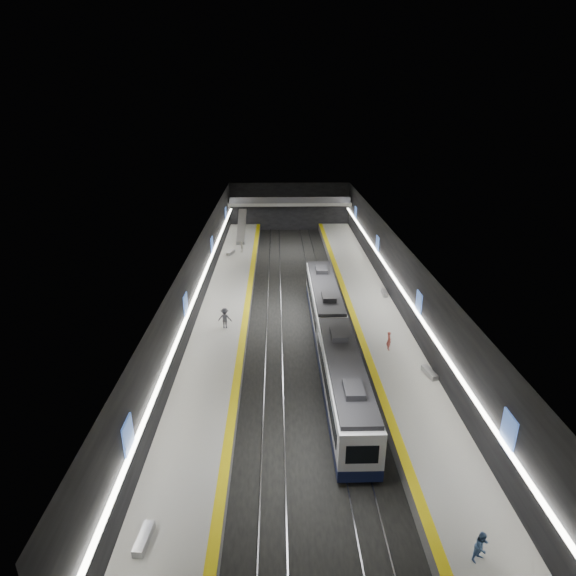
{
  "coord_description": "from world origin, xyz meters",
  "views": [
    {
      "loc": [
        -2.16,
        -45.45,
        20.82
      ],
      "look_at": [
        -1.03,
        1.98,
        2.2
      ],
      "focal_mm": 30.0,
      "sensor_mm": 36.0,
      "label": 1
    }
  ],
  "objects_px": {
    "passenger_right_a": "(389,341)",
    "passenger_left_a": "(242,247)",
    "bench_left_near": "(144,539)",
    "bench_right_near": "(429,373)",
    "train": "(333,335)",
    "passenger_right_b": "(482,547)",
    "passenger_left_b": "(225,318)",
    "escalator": "(242,226)",
    "bench_right_far": "(384,293)",
    "bench_left_far": "(231,252)"
  },
  "relations": [
    {
      "from": "escalator",
      "to": "bench_right_near",
      "type": "xyz_separation_m",
      "value": [
        17.0,
        -39.68,
        -1.68
      ]
    },
    {
      "from": "escalator",
      "to": "passenger_left_b",
      "type": "bearing_deg",
      "value": -89.15
    },
    {
      "from": "bench_left_near",
      "to": "bench_right_near",
      "type": "bearing_deg",
      "value": 44.31
    },
    {
      "from": "bench_left_near",
      "to": "passenger_left_b",
      "type": "bearing_deg",
      "value": 91.55
    },
    {
      "from": "bench_left_near",
      "to": "passenger_right_a",
      "type": "xyz_separation_m",
      "value": [
        15.89,
        18.77,
        0.6
      ]
    },
    {
      "from": "passenger_right_a",
      "to": "bench_left_near",
      "type": "bearing_deg",
      "value": 134.37
    },
    {
      "from": "train",
      "to": "bench_left_near",
      "type": "xyz_separation_m",
      "value": [
        -11.16,
        -19.29,
        -0.97
      ]
    },
    {
      "from": "bench_right_far",
      "to": "passenger_left_b",
      "type": "distance_m",
      "value": 18.28
    },
    {
      "from": "train",
      "to": "passenger_right_a",
      "type": "distance_m",
      "value": 4.78
    },
    {
      "from": "escalator",
      "to": "passenger_right_a",
      "type": "relative_size",
      "value": 4.86
    },
    {
      "from": "train",
      "to": "passenger_left_b",
      "type": "height_order",
      "value": "train"
    },
    {
      "from": "bench_left_far",
      "to": "bench_left_near",
      "type": "bearing_deg",
      "value": -73.26
    },
    {
      "from": "train",
      "to": "escalator",
      "type": "bearing_deg",
      "value": 105.95
    },
    {
      "from": "bench_right_far",
      "to": "passenger_left_a",
      "type": "bearing_deg",
      "value": 138.59
    },
    {
      "from": "passenger_right_b",
      "to": "passenger_left_a",
      "type": "bearing_deg",
      "value": 76.63
    },
    {
      "from": "passenger_right_a",
      "to": "passenger_left_a",
      "type": "relative_size",
      "value": 1.06
    },
    {
      "from": "bench_right_near",
      "to": "passenger_right_b",
      "type": "xyz_separation_m",
      "value": [
        -2.43,
        -15.9,
        0.58
      ]
    },
    {
      "from": "escalator",
      "to": "bench_left_far",
      "type": "relative_size",
      "value": 4.2
    },
    {
      "from": "bench_left_far",
      "to": "passenger_left_b",
      "type": "height_order",
      "value": "passenger_left_b"
    },
    {
      "from": "escalator",
      "to": "passenger_right_a",
      "type": "height_order",
      "value": "escalator"
    },
    {
      "from": "bench_left_near",
      "to": "bench_left_far",
      "type": "relative_size",
      "value": 0.96
    },
    {
      "from": "passenger_right_a",
      "to": "passenger_left_b",
      "type": "height_order",
      "value": "passenger_left_b"
    },
    {
      "from": "escalator",
      "to": "bench_right_near",
      "type": "relative_size",
      "value": 4.39
    },
    {
      "from": "bench_right_far",
      "to": "passenger_right_a",
      "type": "height_order",
      "value": "passenger_right_a"
    },
    {
      "from": "train",
      "to": "passenger_right_b",
      "type": "bearing_deg",
      "value": -77.49
    },
    {
      "from": "bench_left_near",
      "to": "bench_right_far",
      "type": "xyz_separation_m",
      "value": [
        18.16,
        31.05,
        -0.01
      ]
    },
    {
      "from": "bench_left_near",
      "to": "bench_right_near",
      "type": "xyz_separation_m",
      "value": [
        18.16,
        14.59,
        -0.0
      ]
    },
    {
      "from": "bench_right_near",
      "to": "passenger_left_b",
      "type": "relative_size",
      "value": 0.93
    },
    {
      "from": "bench_left_far",
      "to": "bench_right_near",
      "type": "relative_size",
      "value": 1.05
    },
    {
      "from": "bench_right_near",
      "to": "passenger_left_a",
      "type": "relative_size",
      "value": 1.18
    },
    {
      "from": "passenger_right_a",
      "to": "passenger_left_b",
      "type": "bearing_deg",
      "value": 67.01
    },
    {
      "from": "passenger_left_b",
      "to": "passenger_right_a",
      "type": "bearing_deg",
      "value": 168.06
    },
    {
      "from": "bench_left_far",
      "to": "passenger_right_a",
      "type": "distance_m",
      "value": 31.77
    },
    {
      "from": "escalator",
      "to": "bench_right_near",
      "type": "bearing_deg",
      "value": -66.81
    },
    {
      "from": "train",
      "to": "passenger_right_b",
      "type": "xyz_separation_m",
      "value": [
        4.57,
        -20.59,
        -0.39
      ]
    },
    {
      "from": "passenger_right_b",
      "to": "passenger_left_b",
      "type": "relative_size",
      "value": 0.82
    },
    {
      "from": "bench_right_near",
      "to": "bench_left_far",
      "type": "bearing_deg",
      "value": 107.33
    },
    {
      "from": "bench_left_near",
      "to": "passenger_left_a",
      "type": "distance_m",
      "value": 47.16
    },
    {
      "from": "escalator",
      "to": "passenger_right_b",
      "type": "height_order",
      "value": "escalator"
    },
    {
      "from": "passenger_left_b",
      "to": "bench_right_far",
      "type": "bearing_deg",
      "value": -149.23
    },
    {
      "from": "bench_right_far",
      "to": "passenger_right_b",
      "type": "xyz_separation_m",
      "value": [
        -2.43,
        -32.36,
        0.59
      ]
    },
    {
      "from": "escalator",
      "to": "bench_left_far",
      "type": "bearing_deg",
      "value": -97.48
    },
    {
      "from": "bench_left_near",
      "to": "train",
      "type": "bearing_deg",
      "value": 65.47
    },
    {
      "from": "passenger_right_b",
      "to": "passenger_left_b",
      "type": "bearing_deg",
      "value": 90.2
    },
    {
      "from": "escalator",
      "to": "passenger_right_b",
      "type": "xyz_separation_m",
      "value": [
        14.57,
        -55.57,
        -1.1
      ]
    },
    {
      "from": "bench_left_near",
      "to": "bench_right_near",
      "type": "relative_size",
      "value": 1.01
    },
    {
      "from": "bench_left_near",
      "to": "bench_right_far",
      "type": "distance_m",
      "value": 35.97
    },
    {
      "from": "train",
      "to": "bench_left_near",
      "type": "height_order",
      "value": "train"
    },
    {
      "from": "escalator",
      "to": "passenger_left_a",
      "type": "bearing_deg",
      "value": -86.46
    },
    {
      "from": "escalator",
      "to": "passenger_left_b",
      "type": "height_order",
      "value": "escalator"
    }
  ]
}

